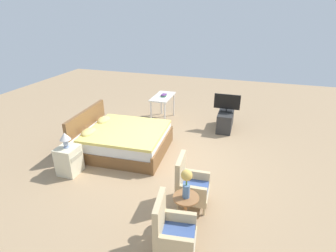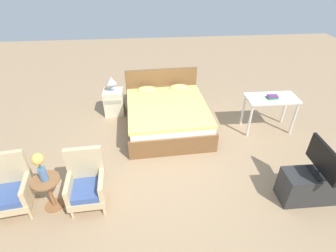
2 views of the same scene
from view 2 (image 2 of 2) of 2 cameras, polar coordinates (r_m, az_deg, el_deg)
ground_plane at (r=4.92m, az=0.18°, el=-7.73°), size 16.00×16.00×0.00m
bed at (r=5.70m, az=-0.31°, el=2.61°), size 1.79×2.08×0.96m
armchair_by_window_left at (r=4.57m, az=-30.94°, el=-11.63°), size 0.61×0.61×0.92m
armchair_by_window_right at (r=4.20m, az=-17.28°, el=-11.91°), size 0.57×0.57×0.92m
side_table at (r=4.33m, az=-24.48°, el=-12.54°), size 0.40×0.40×0.57m
flower_vase at (r=4.00m, az=-26.20°, el=-7.53°), size 0.17×0.17×0.48m
nightstand at (r=6.28m, az=-11.65°, el=5.10°), size 0.44×0.41×0.60m
table_lamp at (r=6.05m, az=-12.22°, el=9.34°), size 0.22×0.22×0.33m
tv_stand at (r=4.70m, az=28.86°, el=-11.32°), size 0.96×0.40×0.53m
tv_flatscreen at (r=4.38m, az=30.75°, el=-6.50°), size 0.20×0.72×0.49m
vanity_desk at (r=5.81m, az=21.49°, el=4.78°), size 1.04×0.52×0.78m
book_stack at (r=5.70m, az=21.78°, el=5.90°), size 0.22×0.16×0.07m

